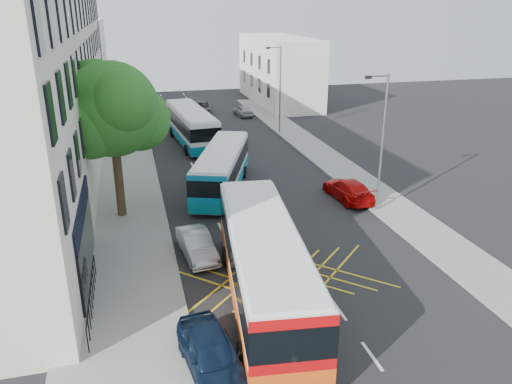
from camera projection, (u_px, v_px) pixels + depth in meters
ground at (372, 356)px, 17.66m from camera, size 120.00×120.00×0.00m
pavement_left at (122, 216)px, 29.25m from camera, size 5.00×70.00×0.15m
pavement_right at (372, 192)px, 32.97m from camera, size 3.00×70.00×0.15m
terrace_main at (30, 81)px, 34.22m from camera, size 8.30×45.00×13.50m
terrace_far at (72, 61)px, 62.50m from camera, size 8.00×20.00×10.00m
building_right at (279, 70)px, 62.32m from camera, size 6.00×18.00×8.00m
street_tree at (111, 111)px, 27.03m from camera, size 6.30×5.70×8.80m
lamp_near at (381, 137)px, 28.35m from camera, size 1.45×0.15×8.00m
lamp_far at (279, 85)px, 46.48m from camera, size 1.45×0.15×8.00m
railings at (91, 297)px, 19.95m from camera, size 0.08×5.60×1.14m
bus_near at (264, 264)px, 20.36m from camera, size 4.06×12.05×3.32m
bus_mid at (222, 169)px, 32.96m from camera, size 5.68×10.31×2.84m
bus_far at (191, 126)px, 44.18m from camera, size 3.49×11.17×3.09m
parked_car_blue at (212, 354)px, 16.64m from camera, size 2.29×4.50×1.47m
parked_car_silver at (197, 245)px, 24.45m from camera, size 1.75×3.93×1.25m
red_hatchback at (348, 189)px, 31.72m from camera, size 2.16×4.65×1.31m
distant_car_grey at (201, 108)px, 56.07m from camera, size 3.13×5.54×1.46m
distant_car_silver at (243, 111)px, 55.54m from camera, size 1.80×3.72×1.22m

